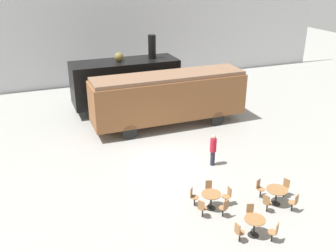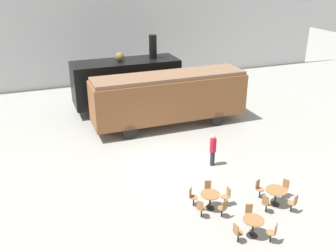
% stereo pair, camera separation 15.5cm
% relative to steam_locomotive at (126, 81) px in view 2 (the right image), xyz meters
% --- Properties ---
extents(ground_plane, '(80.00, 80.00, 0.00)m').
position_rel_steam_locomotive_xyz_m(ground_plane, '(-0.20, -8.66, -2.10)').
color(ground_plane, gray).
extents(backdrop_wall, '(44.00, 0.15, 9.00)m').
position_rel_steam_locomotive_xyz_m(backdrop_wall, '(-0.20, 7.08, 2.40)').
color(backdrop_wall, silver).
rests_on(backdrop_wall, ground_plane).
extents(steam_locomotive, '(7.53, 2.62, 5.23)m').
position_rel_steam_locomotive_xyz_m(steam_locomotive, '(0.00, 0.00, 0.00)').
color(steam_locomotive, black).
rests_on(steam_locomotive, ground_plane).
extents(passenger_coach_wooden, '(9.94, 2.48, 3.46)m').
position_rel_steam_locomotive_xyz_m(passenger_coach_wooden, '(1.76, -4.06, -0.08)').
color(passenger_coach_wooden, brown).
rests_on(passenger_coach_wooden, ground_plane).
extents(cafe_table_near, '(0.92, 0.92, 0.75)m').
position_rel_steam_locomotive_xyz_m(cafe_table_near, '(2.90, -14.05, -1.50)').
color(cafe_table_near, black).
rests_on(cafe_table_near, ground_plane).
extents(cafe_table_mid, '(0.84, 0.84, 0.74)m').
position_rel_steam_locomotive_xyz_m(cafe_table_mid, '(0.09, -13.31, -1.52)').
color(cafe_table_mid, black).
rests_on(cafe_table_mid, ground_plane).
extents(cafe_table_far, '(0.82, 0.82, 0.77)m').
position_rel_steam_locomotive_xyz_m(cafe_table_far, '(0.83, -15.50, -1.51)').
color(cafe_table_far, black).
rests_on(cafe_table_far, ground_plane).
extents(cafe_chair_0, '(0.39, 0.40, 0.87)m').
position_rel_steam_locomotive_xyz_m(cafe_chair_0, '(3.27, -14.80, -1.59)').
color(cafe_chair_0, black).
rests_on(cafe_chair_0, ground_plane).
extents(cafe_chair_1, '(0.40, 0.39, 0.87)m').
position_rel_steam_locomotive_xyz_m(cafe_chair_1, '(3.65, -13.69, -1.59)').
color(cafe_chair_1, black).
rests_on(cafe_chair_1, ground_plane).
extents(cafe_chair_2, '(0.39, 0.40, 0.87)m').
position_rel_steam_locomotive_xyz_m(cafe_chair_2, '(2.54, -13.30, -1.59)').
color(cafe_chair_2, black).
rests_on(cafe_chair_2, ground_plane).
extents(cafe_chair_3, '(0.40, 0.39, 0.87)m').
position_rel_steam_locomotive_xyz_m(cafe_chair_3, '(2.16, -14.41, -1.59)').
color(cafe_chair_3, black).
rests_on(cafe_chair_3, ground_plane).
extents(cafe_chair_4, '(0.36, 0.36, 0.87)m').
position_rel_steam_locomotive_xyz_m(cafe_chair_4, '(0.88, -13.33, -1.59)').
color(cafe_chair_4, black).
rests_on(cafe_chair_4, ground_plane).
extents(cafe_chair_5, '(0.37, 0.39, 0.87)m').
position_rel_steam_locomotive_xyz_m(cafe_chair_5, '(0.36, -12.56, -1.59)').
color(cafe_chair_5, black).
rests_on(cafe_chair_5, ground_plane).
extents(cafe_chair_6, '(0.40, 0.40, 0.87)m').
position_rel_steam_locomotive_xyz_m(cafe_chair_6, '(-0.54, -12.82, -1.59)').
color(cafe_chair_6, black).
rests_on(cafe_chair_6, ground_plane).
extents(cafe_chair_7, '(0.40, 0.40, 0.87)m').
position_rel_steam_locomotive_xyz_m(cafe_chair_7, '(-0.57, -13.76, -1.59)').
color(cafe_chair_7, black).
rests_on(cafe_chair_7, ground_plane).
extents(cafe_chair_8, '(0.37, 0.39, 0.87)m').
position_rel_steam_locomotive_xyz_m(cafe_chair_8, '(0.31, -14.07, -1.59)').
color(cafe_chair_8, black).
rests_on(cafe_chair_8, ground_plane).
extents(cafe_chair_9, '(0.37, 0.36, 0.87)m').
position_rel_steam_locomotive_xyz_m(cafe_chair_9, '(0.06, -15.62, -1.59)').
color(cafe_chair_9, black).
rests_on(cafe_chair_9, ground_plane).
extents(cafe_chair_10, '(0.40, 0.41, 0.87)m').
position_rel_steam_locomotive_xyz_m(cafe_chair_10, '(1.32, -16.10, -1.59)').
color(cafe_chair_10, black).
rests_on(cafe_chair_10, ground_plane).
extents(cafe_chair_11, '(0.38, 0.39, 0.87)m').
position_rel_steam_locomotive_xyz_m(cafe_chair_11, '(1.11, -14.77, -1.59)').
color(cafe_chair_11, black).
rests_on(cafe_chair_11, ground_plane).
extents(visitor_person, '(0.34, 0.34, 1.76)m').
position_rel_steam_locomotive_xyz_m(visitor_person, '(1.95, -9.89, -1.14)').
color(visitor_person, '#262633').
rests_on(visitor_person, ground_plane).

